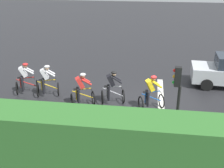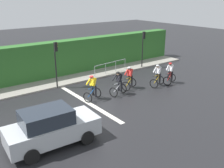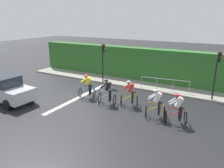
# 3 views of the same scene
# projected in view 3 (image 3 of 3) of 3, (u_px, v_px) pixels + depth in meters

# --- Properties ---
(ground_plane) EXTENTS (80.00, 80.00, 0.00)m
(ground_plane) POSITION_uv_depth(u_px,v_px,m) (85.00, 98.00, 15.25)
(ground_plane) COLOR black
(sidewalk_kerb) EXTENTS (2.80, 21.93, 0.12)m
(sidewalk_kerb) POSITION_uv_depth(u_px,v_px,m) (139.00, 83.00, 18.43)
(sidewalk_kerb) COLOR gray
(sidewalk_kerb) RESTS_ON ground
(stone_wall_low) EXTENTS (0.44, 21.93, 0.51)m
(stone_wall_low) POSITION_uv_depth(u_px,v_px,m) (143.00, 79.00, 19.12)
(stone_wall_low) COLOR tan
(stone_wall_low) RESTS_ON ground
(hedge_wall) EXTENTS (1.10, 21.93, 2.91)m
(hedge_wall) POSITION_uv_depth(u_px,v_px,m) (145.00, 65.00, 19.01)
(hedge_wall) COLOR #2D6628
(hedge_wall) RESTS_ON ground
(road_marking_stop_line) EXTENTS (7.00, 0.30, 0.01)m
(road_marking_stop_line) POSITION_uv_depth(u_px,v_px,m) (80.00, 97.00, 15.45)
(road_marking_stop_line) COLOR silver
(road_marking_stop_line) RESTS_ON ground
(cyclist_lead) EXTENTS (1.03, 1.26, 1.66)m
(cyclist_lead) POSITION_uv_depth(u_px,v_px,m) (177.00, 109.00, 11.39)
(cyclist_lead) COLOR black
(cyclist_lead) RESTS_ON ground
(cyclist_second) EXTENTS (0.97, 1.23, 1.66)m
(cyclist_second) POSITION_uv_depth(u_px,v_px,m) (156.00, 104.00, 12.09)
(cyclist_second) COLOR black
(cyclist_second) RESTS_ON ground
(cyclist_mid) EXTENTS (1.06, 1.26, 1.66)m
(cyclist_mid) POSITION_uv_depth(u_px,v_px,m) (130.00, 94.00, 13.73)
(cyclist_mid) COLOR black
(cyclist_mid) RESTS_ON ground
(cyclist_fourth) EXTENTS (0.93, 1.22, 1.66)m
(cyclist_fourth) POSITION_uv_depth(u_px,v_px,m) (108.00, 92.00, 13.99)
(cyclist_fourth) COLOR black
(cyclist_fourth) RESTS_ON ground
(cyclist_trailing) EXTENTS (1.03, 1.25, 1.66)m
(cyclist_trailing) POSITION_uv_depth(u_px,v_px,m) (87.00, 87.00, 15.15)
(cyclist_trailing) COLOR black
(cyclist_trailing) RESTS_ON ground
(car_silver) EXTENTS (2.04, 4.18, 1.76)m
(car_silver) POSITION_uv_depth(u_px,v_px,m) (6.00, 89.00, 14.44)
(car_silver) COLOR #B7BCC1
(car_silver) RESTS_ON ground
(traffic_light_near_crossing) EXTENTS (0.20, 0.31, 3.34)m
(traffic_light_near_crossing) POSITION_uv_depth(u_px,v_px,m) (103.00, 58.00, 17.95)
(traffic_light_near_crossing) COLOR black
(traffic_light_near_crossing) RESTS_ON ground
(traffic_light_far_junction) EXTENTS (0.24, 0.31, 3.34)m
(traffic_light_far_junction) POSITION_uv_depth(u_px,v_px,m) (217.00, 69.00, 14.00)
(traffic_light_far_junction) COLOR black
(traffic_light_far_junction) RESTS_ON ground
(pedestrian_railing_kerbside) EXTENTS (0.51, 3.62, 1.03)m
(pedestrian_railing_kerbside) POSITION_uv_depth(u_px,v_px,m) (165.00, 82.00, 16.31)
(pedestrian_railing_kerbside) COLOR #999EA3
(pedestrian_railing_kerbside) RESTS_ON ground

